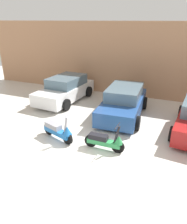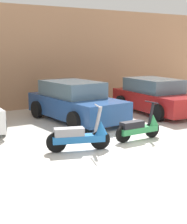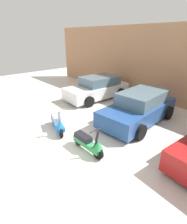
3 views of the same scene
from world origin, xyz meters
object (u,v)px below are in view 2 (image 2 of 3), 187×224
car_rear_right (156,97)px  scooter_front_left (81,135)px  car_rear_center (75,102)px  scooter_front_right (140,127)px

car_rear_right → scooter_front_left: bearing=-56.0°
car_rear_center → car_rear_right: size_ratio=1.02×
scooter_front_right → car_rear_center: bearing=95.1°
scooter_front_left → scooter_front_right: bearing=19.4°
scooter_front_left → car_rear_center: (1.61, 3.19, 0.25)m
scooter_front_left → car_rear_right: 5.62m
scooter_front_left → car_rear_right: size_ratio=0.38×
scooter_front_right → car_rear_right: size_ratio=0.37×
car_rear_center → car_rear_right: 3.34m
car_rear_center → scooter_front_left: bearing=-30.4°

